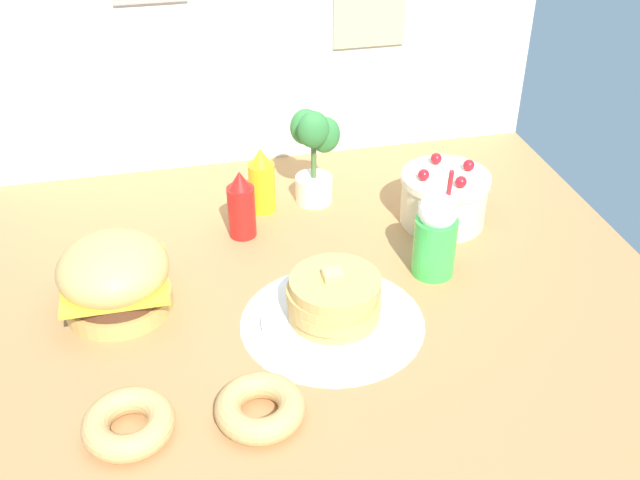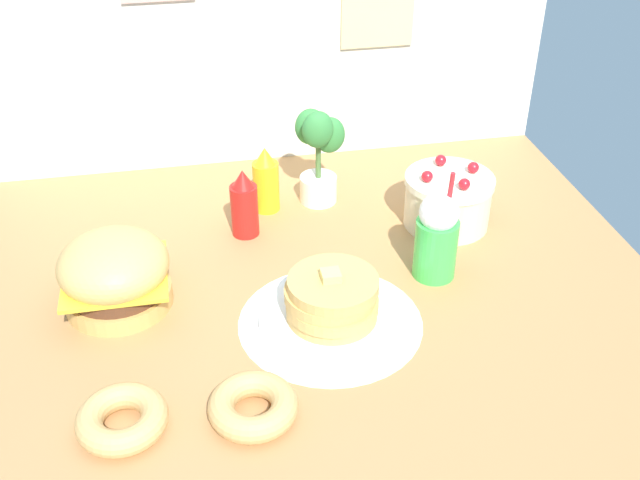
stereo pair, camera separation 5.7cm
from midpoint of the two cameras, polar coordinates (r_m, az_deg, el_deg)
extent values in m
cube|color=#B27F4C|center=(2.15, 0.33, -5.00)|extent=(2.06, 1.84, 0.02)
cube|color=silver|center=(2.72, -3.56, 14.98)|extent=(2.06, 0.03, 0.93)
cube|color=beige|center=(2.76, 4.97, 16.80)|extent=(0.26, 0.01, 0.26)
cylinder|color=white|center=(2.08, 1.57, -6.21)|extent=(0.50, 0.50, 0.00)
cylinder|color=#DBA859|center=(2.20, -14.16, -4.10)|extent=(0.30, 0.30, 0.05)
cylinder|color=#59331E|center=(2.17, -14.33, -3.14)|extent=(0.27, 0.27, 0.04)
cube|color=yellow|center=(2.15, -14.42, -2.59)|extent=(0.28, 0.28, 0.01)
ellipsoid|color=#E5B260|center=(2.13, -14.55, -1.82)|extent=(0.30, 0.30, 0.17)
cylinder|color=white|center=(2.07, 1.57, -5.99)|extent=(0.39, 0.39, 0.02)
cylinder|color=#E0AD5B|center=(2.06, 1.69, -5.37)|extent=(0.25, 0.25, 0.03)
cylinder|color=#E0AD5B|center=(2.03, 1.72, -4.81)|extent=(0.25, 0.25, 0.03)
cylinder|color=#E0AD5B|center=(2.02, 1.58, -4.03)|extent=(0.25, 0.25, 0.03)
cylinder|color=#E0AD5B|center=(1.99, 1.81, -3.35)|extent=(0.24, 0.24, 0.03)
cube|color=#F7E072|center=(1.98, 1.63, -2.69)|extent=(0.05, 0.05, 0.02)
cylinder|color=beige|center=(2.49, 10.19, 2.71)|extent=(0.27, 0.27, 0.15)
cylinder|color=#F4EACC|center=(2.45, 10.39, 4.43)|extent=(0.29, 0.29, 0.02)
sphere|color=red|center=(2.47, 12.10, 5.35)|extent=(0.04, 0.04, 0.04)
sphere|color=red|center=(2.50, 9.71, 5.93)|extent=(0.04, 0.04, 0.04)
sphere|color=red|center=(2.40, 8.73, 4.74)|extent=(0.04, 0.04, 0.04)
sphere|color=red|center=(2.37, 11.47, 4.14)|extent=(0.04, 0.04, 0.04)
cylinder|color=red|center=(2.40, -5.02, 2.23)|extent=(0.09, 0.09, 0.17)
cone|color=red|center=(2.34, -5.16, 4.62)|extent=(0.07, 0.07, 0.06)
cylinder|color=yellow|center=(2.53, -3.43, 4.03)|extent=(0.09, 0.09, 0.17)
cone|color=yellow|center=(2.47, -3.52, 6.34)|extent=(0.07, 0.07, 0.06)
cylinder|color=green|center=(2.23, 9.40, -0.64)|extent=(0.13, 0.13, 0.18)
sphere|color=white|center=(2.17, 9.69, 2.05)|extent=(0.11, 0.11, 0.11)
cylinder|color=red|center=(2.16, 10.41, 2.95)|extent=(0.01, 0.03, 0.18)
torus|color=tan|center=(1.83, -13.79, -12.95)|extent=(0.21, 0.21, 0.06)
torus|color=#8CCC8C|center=(1.83, -13.80, -12.85)|extent=(0.20, 0.20, 0.05)
torus|color=tan|center=(1.81, -4.15, -12.37)|extent=(0.21, 0.21, 0.06)
torus|color=brown|center=(1.81, -4.15, -12.27)|extent=(0.20, 0.20, 0.05)
cylinder|color=white|center=(2.59, 0.50, 3.87)|extent=(0.13, 0.13, 0.09)
cylinder|color=#4C7238|center=(2.53, 0.51, 6.35)|extent=(0.02, 0.02, 0.16)
ellipsoid|color=#38843D|center=(2.51, 1.38, 7.89)|extent=(0.10, 0.07, 0.13)
ellipsoid|color=#38843D|center=(2.52, -0.08, 8.52)|extent=(0.10, 0.07, 0.13)
ellipsoid|color=#38843D|center=(2.44, 0.50, 8.30)|extent=(0.10, 0.07, 0.13)
camera|label=1|loc=(0.03, -89.24, 0.51)|focal=42.55mm
camera|label=2|loc=(0.03, 90.76, -0.51)|focal=42.55mm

